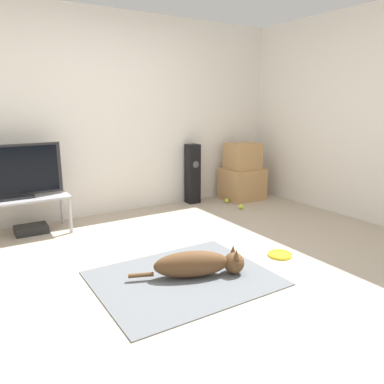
% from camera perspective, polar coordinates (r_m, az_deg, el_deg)
% --- Properties ---
extents(ground_plane, '(12.00, 12.00, 0.00)m').
position_cam_1_polar(ground_plane, '(3.36, -0.21, -11.77)').
color(ground_plane, '#B2A38E').
extents(wall_back, '(8.00, 0.06, 2.55)m').
position_cam_1_polar(wall_back, '(4.96, -13.35, 11.27)').
color(wall_back, silver).
rests_on(wall_back, ground_plane).
extents(wall_right, '(0.06, 8.00, 2.55)m').
position_cam_1_polar(wall_right, '(4.93, 26.87, 10.20)').
color(wall_right, silver).
rests_on(wall_right, ground_plane).
extents(area_rug, '(1.42, 1.15, 0.01)m').
position_cam_1_polar(area_rug, '(3.20, -1.30, -13.00)').
color(area_rug, slate).
rests_on(area_rug, ground_plane).
extents(dog, '(0.93, 0.43, 0.23)m').
position_cam_1_polar(dog, '(3.19, 1.11, -10.89)').
color(dog, brown).
rests_on(dog, area_rug).
extents(frisbee, '(0.23, 0.23, 0.03)m').
position_cam_1_polar(frisbee, '(3.73, 13.25, -9.28)').
color(frisbee, yellow).
rests_on(frisbee, ground_plane).
extents(cardboard_box_lower, '(0.57, 0.51, 0.47)m').
position_cam_1_polar(cardboard_box_lower, '(5.74, 7.62, 1.27)').
color(cardboard_box_lower, tan).
rests_on(cardboard_box_lower, ground_plane).
extents(cardboard_box_upper, '(0.45, 0.40, 0.38)m').
position_cam_1_polar(cardboard_box_upper, '(5.64, 7.72, 5.45)').
color(cardboard_box_upper, tan).
rests_on(cardboard_box_upper, cardboard_box_lower).
extents(floor_speaker, '(0.17, 0.18, 0.86)m').
position_cam_1_polar(floor_speaker, '(5.42, 0.08, 2.78)').
color(floor_speaker, black).
rests_on(floor_speaker, ground_plane).
extents(tv_stand, '(1.05, 0.45, 0.43)m').
position_cam_1_polar(tv_stand, '(4.47, -25.02, -1.48)').
color(tv_stand, '#A8A8AD').
rests_on(tv_stand, ground_plane).
extents(tv, '(0.97, 0.20, 0.58)m').
position_cam_1_polar(tv, '(4.41, -25.45, 2.75)').
color(tv, '#232326').
rests_on(tv, tv_stand).
extents(tennis_ball_by_boxes, '(0.07, 0.07, 0.07)m').
position_cam_1_polar(tennis_ball_by_boxes, '(5.21, 7.47, -2.25)').
color(tennis_ball_by_boxes, '#C6E033').
rests_on(tennis_ball_by_boxes, ground_plane).
extents(tennis_ball_near_speaker, '(0.07, 0.07, 0.07)m').
position_cam_1_polar(tennis_ball_near_speaker, '(5.52, 5.31, -1.31)').
color(tennis_ball_near_speaker, '#C6E033').
rests_on(tennis_ball_near_speaker, ground_plane).
extents(game_console, '(0.35, 0.25, 0.09)m').
position_cam_1_polar(game_console, '(4.60, -23.28, -5.26)').
color(game_console, black).
rests_on(game_console, ground_plane).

